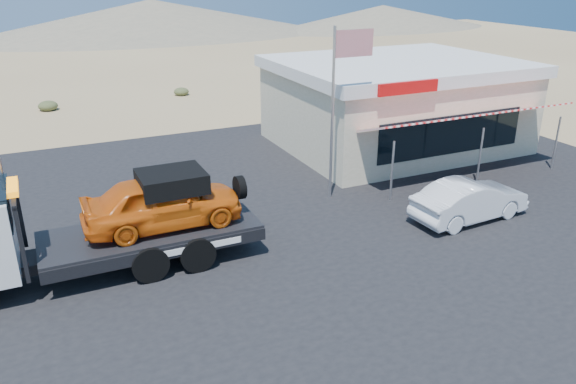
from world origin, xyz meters
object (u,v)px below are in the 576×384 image
(tow_truck, at_px, (89,222))
(jerky_store, at_px, (395,103))
(flagpole, at_px, (339,94))
(white_sedan, at_px, (470,200))

(tow_truck, distance_m, jerky_store, 15.66)
(flagpole, bearing_deg, jerky_store, 38.79)
(white_sedan, xyz_separation_m, jerky_store, (2.59, 8.10, 1.30))
(jerky_store, height_order, flagpole, flagpole)
(white_sedan, height_order, flagpole, flagpole)
(jerky_store, xyz_separation_m, flagpole, (-5.57, -4.47, 1.77))
(white_sedan, xyz_separation_m, flagpole, (-2.98, 3.63, 3.07))
(tow_truck, bearing_deg, flagpole, 13.28)
(flagpole, bearing_deg, white_sedan, -50.65)
(tow_truck, bearing_deg, white_sedan, -7.75)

